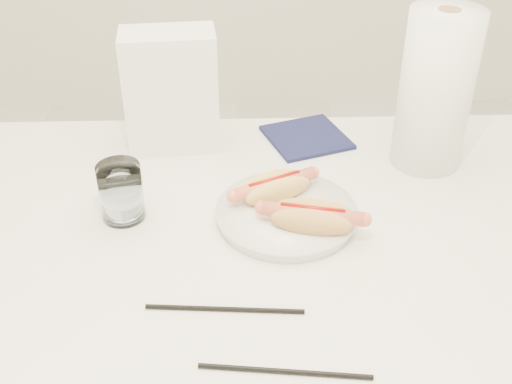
{
  "coord_description": "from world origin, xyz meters",
  "views": [
    {
      "loc": [
        0.0,
        -0.79,
        1.37
      ],
      "look_at": [
        0.03,
        0.02,
        0.82
      ],
      "focal_mm": 44.57,
      "sensor_mm": 36.0,
      "label": 1
    }
  ],
  "objects_px": {
    "hotdog_right": "(312,217)",
    "water_glass": "(121,192)",
    "napkin_box": "(171,91)",
    "paper_towel_roll": "(436,91)",
    "hotdog_left": "(274,187)",
    "table": "(238,266)",
    "plate": "(286,216)"
  },
  "relations": [
    {
      "from": "paper_towel_roll",
      "to": "table",
      "type": "bearing_deg",
      "value": -147.86
    },
    {
      "from": "hotdog_right",
      "to": "plate",
      "type": "bearing_deg",
      "value": 141.4
    },
    {
      "from": "hotdog_right",
      "to": "water_glass",
      "type": "xyz_separation_m",
      "value": [
        -0.3,
        0.06,
        0.01
      ]
    },
    {
      "from": "hotdog_left",
      "to": "water_glass",
      "type": "bearing_deg",
      "value": 159.24
    },
    {
      "from": "plate",
      "to": "hotdog_left",
      "type": "distance_m",
      "value": 0.05
    },
    {
      "from": "plate",
      "to": "napkin_box",
      "type": "xyz_separation_m",
      "value": [
        -0.2,
        0.25,
        0.1
      ]
    },
    {
      "from": "plate",
      "to": "hotdog_right",
      "type": "bearing_deg",
      "value": -51.69
    },
    {
      "from": "plate",
      "to": "paper_towel_roll",
      "type": "relative_size",
      "value": 0.77
    },
    {
      "from": "water_glass",
      "to": "napkin_box",
      "type": "distance_m",
      "value": 0.25
    },
    {
      "from": "table",
      "to": "napkin_box",
      "type": "relative_size",
      "value": 5.28
    },
    {
      "from": "napkin_box",
      "to": "table",
      "type": "bearing_deg",
      "value": -73.22
    },
    {
      "from": "table",
      "to": "napkin_box",
      "type": "xyz_separation_m",
      "value": [
        -0.12,
        0.3,
        0.17
      ]
    },
    {
      "from": "hotdog_right",
      "to": "paper_towel_roll",
      "type": "xyz_separation_m",
      "value": [
        0.23,
        0.22,
        0.1
      ]
    },
    {
      "from": "napkin_box",
      "to": "paper_towel_roll",
      "type": "bearing_deg",
      "value": -14.43
    },
    {
      "from": "water_glass",
      "to": "napkin_box",
      "type": "relative_size",
      "value": 0.43
    },
    {
      "from": "hotdog_right",
      "to": "table",
      "type": "bearing_deg",
      "value": -168.52
    },
    {
      "from": "hotdog_right",
      "to": "paper_towel_roll",
      "type": "relative_size",
      "value": 0.55
    },
    {
      "from": "plate",
      "to": "paper_towel_roll",
      "type": "height_order",
      "value": "paper_towel_roll"
    },
    {
      "from": "table",
      "to": "hotdog_left",
      "type": "xyz_separation_m",
      "value": [
        0.06,
        0.08,
        0.1
      ]
    },
    {
      "from": "plate",
      "to": "table",
      "type": "bearing_deg",
      "value": -152.07
    },
    {
      "from": "table",
      "to": "paper_towel_roll",
      "type": "height_order",
      "value": "paper_towel_roll"
    },
    {
      "from": "hotdog_left",
      "to": "hotdog_right",
      "type": "bearing_deg",
      "value": -83.71
    },
    {
      "from": "hotdog_right",
      "to": "paper_towel_roll",
      "type": "height_order",
      "value": "paper_towel_roll"
    },
    {
      "from": "paper_towel_roll",
      "to": "water_glass",
      "type": "bearing_deg",
      "value": -163.5
    },
    {
      "from": "napkin_box",
      "to": "paper_towel_roll",
      "type": "xyz_separation_m",
      "value": [
        0.47,
        -0.08,
        0.03
      ]
    },
    {
      "from": "water_glass",
      "to": "hotdog_right",
      "type": "bearing_deg",
      "value": -12.1
    },
    {
      "from": "plate",
      "to": "hotdog_left",
      "type": "height_order",
      "value": "hotdog_left"
    },
    {
      "from": "table",
      "to": "paper_towel_roll",
      "type": "xyz_separation_m",
      "value": [
        0.35,
        0.22,
        0.2
      ]
    },
    {
      "from": "hotdog_left",
      "to": "plate",
      "type": "bearing_deg",
      "value": -91.77
    },
    {
      "from": "hotdog_left",
      "to": "napkin_box",
      "type": "height_order",
      "value": "napkin_box"
    },
    {
      "from": "water_glass",
      "to": "paper_towel_roll",
      "type": "height_order",
      "value": "paper_towel_roll"
    },
    {
      "from": "plate",
      "to": "water_glass",
      "type": "height_order",
      "value": "water_glass"
    }
  ]
}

